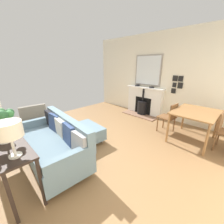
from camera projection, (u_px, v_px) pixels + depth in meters
ground_plane at (88, 145)px, 3.25m from camera, size 5.94×5.27×0.01m
wall_left at (156, 76)px, 4.80m from camera, size 0.12×5.27×2.79m
fireplace at (144, 103)px, 5.16m from camera, size 0.61×1.45×1.02m
mirror_over_mantel at (148, 70)px, 4.86m from camera, size 0.04×1.00×1.03m
mantel_bowl_near at (137, 85)px, 5.20m from camera, size 0.17×0.17×0.05m
mantel_bowl_far at (151, 87)px, 4.81m from camera, size 0.17×0.17×0.04m
sofa at (55, 142)px, 2.66m from camera, size 0.94×1.87×0.84m
ottoman at (86, 132)px, 3.37m from camera, size 0.68×0.86×0.38m
armchair_accent at (33, 118)px, 3.68m from camera, size 0.72×0.64×0.82m
console_table at (7, 142)px, 2.09m from camera, size 0.38×1.71×0.77m
table_lamp_far_end at (9, 131)px, 1.53m from camera, size 0.27×0.27×0.44m
book_stack at (3, 132)px, 2.17m from camera, size 0.24×0.22×0.04m
dining_table at (195, 115)px, 3.26m from camera, size 1.14×0.89×0.75m
dining_chair_near_fireplace at (170, 116)px, 3.70m from camera, size 0.43×0.43×0.83m
dining_chair_by_back_wall at (224, 129)px, 2.93m from camera, size 0.42×0.42×0.85m
photo_gallery_row at (177, 84)px, 4.29m from camera, size 0.02×0.33×0.55m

